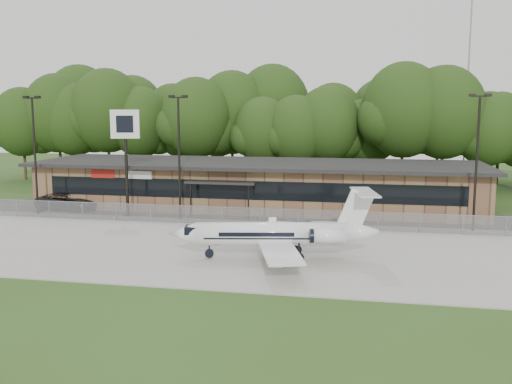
% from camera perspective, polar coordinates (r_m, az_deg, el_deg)
% --- Properties ---
extents(ground, '(160.00, 160.00, 0.00)m').
position_cam_1_polar(ground, '(30.95, -8.62, -8.94)').
color(ground, '#2D4619').
rests_on(ground, ground).
extents(apron, '(64.00, 18.00, 0.08)m').
position_cam_1_polar(apron, '(38.28, -4.55, -5.45)').
color(apron, '#9E9B93').
rests_on(apron, ground).
extents(parking_lot, '(50.00, 9.00, 0.06)m').
position_cam_1_polar(parking_lot, '(49.19, -0.91, -2.35)').
color(parking_lot, '#383835').
rests_on(parking_lot, ground).
extents(terminal, '(41.00, 11.65, 4.30)m').
position_cam_1_polar(terminal, '(53.15, 0.08, 0.79)').
color(terminal, olive).
rests_on(terminal, ground).
extents(fence, '(46.00, 0.04, 1.52)m').
position_cam_1_polar(fence, '(44.74, -2.13, -2.46)').
color(fence, gray).
rests_on(fence, ground).
extents(treeline, '(72.00, 12.00, 15.00)m').
position_cam_1_polar(treeline, '(70.52, 2.95, 6.96)').
color(treeline, '#1E3510').
rests_on(treeline, ground).
extents(radio_mast, '(0.20, 0.20, 25.00)m').
position_cam_1_polar(radio_mast, '(76.75, 20.42, 10.30)').
color(radio_mast, gray).
rests_on(radio_mast, ground).
extents(light_pole_left, '(1.55, 0.30, 10.23)m').
position_cam_1_polar(light_pole_left, '(52.57, -21.28, 4.30)').
color(light_pole_left, black).
rests_on(light_pole_left, ground).
extents(light_pole_mid, '(1.55, 0.30, 10.23)m').
position_cam_1_polar(light_pole_mid, '(46.90, -7.71, 4.38)').
color(light_pole_mid, black).
rests_on(light_pole_mid, ground).
extents(light_pole_right, '(1.55, 0.30, 10.23)m').
position_cam_1_polar(light_pole_right, '(45.06, 21.24, 3.73)').
color(light_pole_right, black).
rests_on(light_pole_right, ground).
extents(business_jet, '(12.85, 11.53, 4.33)m').
position_cam_1_polar(business_jet, '(34.70, 2.32, -4.31)').
color(business_jet, white).
rests_on(business_jet, ground).
extents(suv, '(6.13, 3.36, 1.63)m').
position_cam_1_polar(suv, '(54.59, -18.28, -0.88)').
color(suv, '#28272A').
rests_on(suv, ground).
extents(pole_sign, '(2.37, 0.85, 9.07)m').
position_cam_1_polar(pole_sign, '(48.87, -12.94, 5.53)').
color(pole_sign, black).
rests_on(pole_sign, ground).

